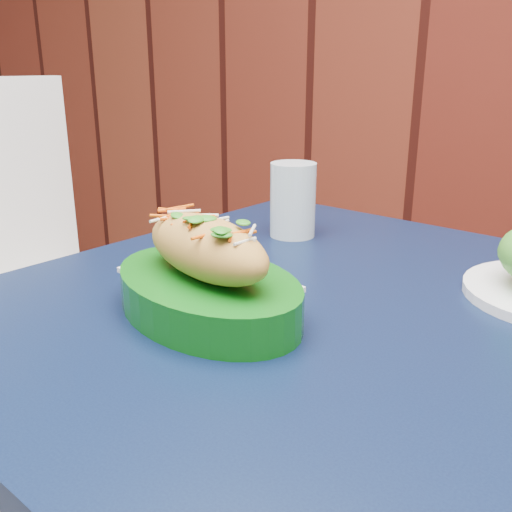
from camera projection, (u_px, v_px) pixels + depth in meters
The scene contains 4 objects.
cafe_table at pixel (336, 371), 0.69m from camera, with size 0.85×0.85×0.75m.
chair_left at pixel (26, 270), 1.29m from camera, with size 0.46×0.46×0.99m.
banh_mi_basket at pixel (207, 276), 0.63m from camera, with size 0.29×0.23×0.12m.
water_glass at pixel (293, 200), 0.91m from camera, with size 0.07×0.07×0.12m, color silver.
Camera 1 is at (0.69, 1.18, 1.01)m, focal length 40.00 mm.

